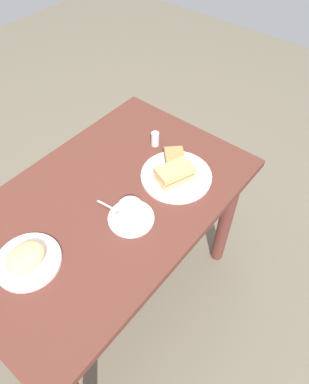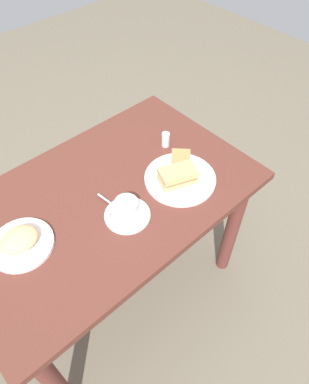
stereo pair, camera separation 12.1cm
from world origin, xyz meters
name	(u,v)px [view 2 (the right image)]	position (x,y,z in m)	size (l,w,h in m)	color
ground_plane	(120,284)	(0.00, 0.00, 0.00)	(6.00, 6.00, 0.00)	#726855
dining_table	(109,216)	(0.00, 0.00, 0.58)	(1.09, 0.69, 0.70)	brown
sandwich_plate	(180,179)	(-0.25, 0.13, 0.71)	(0.27, 0.27, 0.01)	white
sandwich_front	(178,176)	(-0.23, 0.13, 0.75)	(0.15, 0.12, 0.05)	tan
sandwich_back	(181,163)	(-0.29, 0.09, 0.74)	(0.13, 0.13, 0.05)	tan
coffee_saucer	(127,216)	(0.00, 0.13, 0.71)	(0.16, 0.16, 0.01)	white
coffee_cup	(125,209)	(0.01, 0.13, 0.75)	(0.11, 0.08, 0.07)	white
spoon	(111,203)	(0.01, 0.05, 0.72)	(0.02, 0.10, 0.01)	silver
side_plate	(22,244)	(0.32, -0.01, 0.71)	(0.20, 0.20, 0.01)	white
side_food_pile	(19,239)	(0.32, -0.01, 0.74)	(0.12, 0.10, 0.04)	#E4BD7F
salt_shaker	(166,140)	(-0.34, -0.05, 0.74)	(0.03, 0.03, 0.06)	silver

